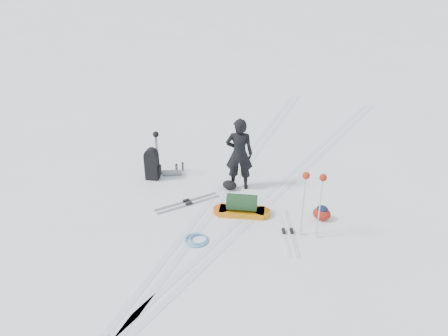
% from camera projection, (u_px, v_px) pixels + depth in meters
% --- Properties ---
extents(ground, '(200.00, 200.00, 0.00)m').
position_uv_depth(ground, '(218.00, 197.00, 10.99)').
color(ground, white).
rests_on(ground, ground).
extents(ski_tracks, '(3.38, 17.97, 0.01)m').
position_uv_depth(ski_tracks, '(254.00, 187.00, 11.47)').
color(ski_tracks, silver).
rests_on(ski_tracks, ground).
extents(skier, '(0.81, 0.66, 1.91)m').
position_uv_depth(skier, '(239.00, 154.00, 11.02)').
color(skier, black).
rests_on(skier, ground).
extents(pulk_sled, '(1.41, 0.78, 0.52)m').
position_uv_depth(pulk_sled, '(242.00, 207.00, 10.21)').
color(pulk_sled, orange).
rests_on(pulk_sled, ground).
extents(expedition_rucksack, '(0.84, 0.77, 0.89)m').
position_uv_depth(expedition_rucksack, '(154.00, 165.00, 11.71)').
color(expedition_rucksack, black).
rests_on(expedition_rucksack, ground).
extents(ski_poles_black, '(0.18, 0.16, 1.32)m').
position_uv_depth(ski_poles_black, '(156.00, 140.00, 11.52)').
color(ski_poles_black, black).
rests_on(ski_poles_black, ground).
extents(ski_poles_silver, '(0.49, 0.22, 1.55)m').
position_uv_depth(ski_poles_silver, '(314.00, 184.00, 8.93)').
color(ski_poles_silver, '#B0B3B7').
rests_on(ski_poles_silver, ground).
extents(touring_skis_grey, '(1.16, 1.51, 0.06)m').
position_uv_depth(touring_skis_grey, '(188.00, 203.00, 10.73)').
color(touring_skis_grey, gray).
rests_on(touring_skis_grey, ground).
extents(touring_skis_white, '(1.02, 1.72, 0.07)m').
position_uv_depth(touring_skis_white, '(288.00, 232.00, 9.64)').
color(touring_skis_white, silver).
rests_on(touring_skis_white, ground).
extents(rope_coil, '(0.63, 0.63, 0.06)m').
position_uv_depth(rope_coil, '(197.00, 240.00, 9.36)').
color(rope_coil, '#4F9DC2').
rests_on(rope_coil, ground).
extents(small_daypack, '(0.52, 0.49, 0.36)m').
position_uv_depth(small_daypack, '(322.00, 213.00, 10.03)').
color(small_daypack, maroon).
rests_on(small_daypack, ground).
extents(thermos_pair, '(0.18, 0.29, 0.28)m').
position_uv_depth(thermos_pair, '(180.00, 168.00, 12.15)').
color(thermos_pair, slate).
rests_on(thermos_pair, ground).
extents(stuff_sack, '(0.41, 0.33, 0.24)m').
position_uv_depth(stuff_sack, '(230.00, 185.00, 11.31)').
color(stuff_sack, black).
rests_on(stuff_sack, ground).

